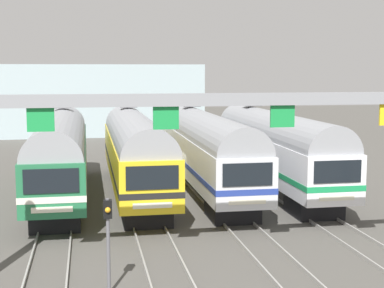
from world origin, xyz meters
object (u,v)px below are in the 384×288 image
Objects in this scene: commuter_train_silver at (206,148)px; yard_signal_mast at (108,228)px; commuter_train_yellow at (135,150)px; catenary_gantry at (225,131)px; commuter_train_white at (275,146)px; commuter_train_green at (60,152)px.

commuter_train_silver is 16.32m from yard_signal_mast.
commuter_train_yellow is at bearing 180.00° from commuter_train_silver.
commuter_train_silver is at bearing 81.10° from catenary_gantry.
commuter_train_white is at bearing 54.88° from yard_signal_mast.
yard_signal_mast is (2.11, -15.03, -0.47)m from commuter_train_green.
commuter_train_green is 1.00× the size of commuter_train_yellow.
commuter_train_green is at bearing 180.00° from commuter_train_silver.
commuter_train_green and commuter_train_silver have the same top height.
commuter_train_green and commuter_train_yellow have the same top height.
commuter_train_white is 5.65× the size of yard_signal_mast.
commuter_train_yellow is 4.23m from commuter_train_silver.
commuter_train_white is (12.69, 0.00, 0.00)m from commuter_train_green.
commuter_train_white is at bearing 0.00° from commuter_train_green.
commuter_train_silver is 1.00× the size of commuter_train_white.
commuter_train_green is at bearing 98.01° from yard_signal_mast.
commuter_train_yellow is 1.01× the size of catenary_gantry.
commuter_train_white reaches higher than yard_signal_mast.
commuter_train_green and commuter_train_white have the same top height.
commuter_train_yellow is at bearing 180.00° from commuter_train_white.
commuter_train_silver is 5.65× the size of yard_signal_mast.
commuter_train_green is 5.65× the size of yard_signal_mast.
commuter_train_green is at bearing 180.00° from commuter_train_white.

